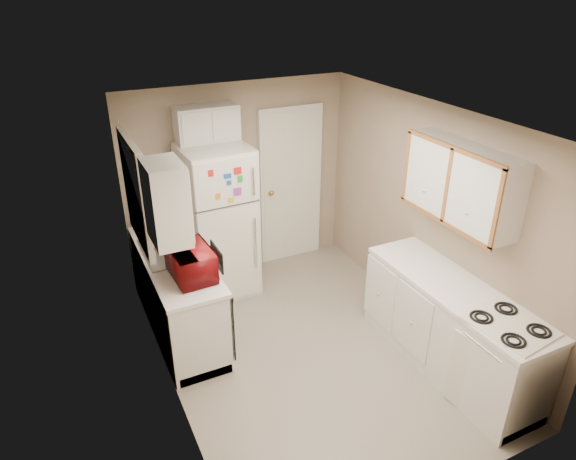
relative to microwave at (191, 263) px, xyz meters
name	(u,v)px	position (x,y,z in m)	size (l,w,h in m)	color
floor	(309,348)	(1.03, -0.46, -1.05)	(3.80, 3.80, 0.00)	#A99D8A
ceiling	(314,120)	(1.03, -0.46, 1.35)	(3.80, 3.80, 0.00)	white
wall_left	(163,282)	(-0.37, -0.46, 0.15)	(3.80, 3.80, 0.00)	tan
wall_right	(430,219)	(2.43, -0.46, 0.15)	(3.80, 3.80, 0.00)	tan
wall_back	(239,181)	(1.03, 1.44, 0.15)	(2.80, 2.80, 0.00)	tan
wall_front	(452,374)	(1.03, -2.36, 0.15)	(2.80, 2.80, 0.00)	tan
left_counter	(178,294)	(-0.07, 0.44, -0.60)	(0.60, 1.80, 0.90)	silver
dishwasher	(223,314)	(0.22, -0.16, -0.56)	(0.03, 0.58, 0.72)	black
sink	(171,254)	(-0.07, 0.59, -0.19)	(0.54, 0.74, 0.16)	gray
microwave	(191,263)	(0.00, 0.00, 0.00)	(0.30, 0.54, 0.36)	maroon
soap_bottle	(153,223)	(-0.12, 1.13, -0.05)	(0.09, 0.09, 0.21)	white
window_blinds	(136,193)	(-0.33, 0.59, 0.55)	(0.10, 0.98, 1.08)	silver
upper_cabinet_left	(166,203)	(-0.22, -0.24, 0.75)	(0.30, 0.45, 0.70)	silver
refrigerator	(219,222)	(0.61, 1.03, -0.15)	(0.74, 0.72, 1.81)	silver
cabinet_over_fridge	(207,123)	(0.63, 1.29, 0.95)	(0.70, 0.30, 0.40)	silver
interior_door	(291,186)	(1.73, 1.40, -0.03)	(0.86, 0.06, 2.08)	silver
right_counter	(450,327)	(2.13, -1.26, -0.60)	(0.60, 2.00, 0.90)	silver
stove	(498,374)	(2.12, -1.88, -0.66)	(0.52, 0.64, 0.78)	silver
upper_cabinet_right	(461,183)	(2.28, -0.96, 0.75)	(0.30, 1.20, 0.70)	silver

